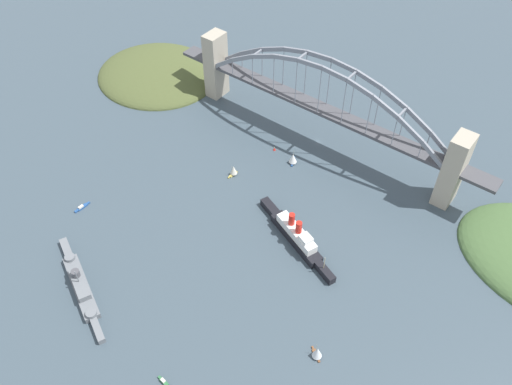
{
  "coord_description": "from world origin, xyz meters",
  "views": [
    {
      "loc": [
        -152.4,
        278.73,
        270.67
      ],
      "look_at": [
        0.0,
        79.83,
        8.0
      ],
      "focal_mm": 37.14,
      "sensor_mm": 36.0,
      "label": 1
    }
  ],
  "objects_px": {
    "ocean_liner": "(296,235)",
    "small_boat_2": "(234,170)",
    "harbor_arch_bridge": "(322,109)",
    "channel_marker_buoy": "(274,149)",
    "naval_cruiser": "(80,285)",
    "small_boat_0": "(82,207)",
    "seaplane_taxiing_near_bridge": "(364,127)",
    "small_boat_1": "(164,382)",
    "small_boat_3": "(293,158)",
    "small_boat_4": "(317,352)"
  },
  "relations": [
    {
      "from": "small_boat_0",
      "to": "channel_marker_buoy",
      "type": "height_order",
      "value": "channel_marker_buoy"
    },
    {
      "from": "harbor_arch_bridge",
      "to": "channel_marker_buoy",
      "type": "height_order",
      "value": "harbor_arch_bridge"
    },
    {
      "from": "small_boat_1",
      "to": "small_boat_4",
      "type": "height_order",
      "value": "small_boat_4"
    },
    {
      "from": "channel_marker_buoy",
      "to": "seaplane_taxiing_near_bridge",
      "type": "bearing_deg",
      "value": -123.35
    },
    {
      "from": "small_boat_0",
      "to": "small_boat_3",
      "type": "distance_m",
      "value": 154.05
    },
    {
      "from": "ocean_liner",
      "to": "small_boat_2",
      "type": "bearing_deg",
      "value": -18.11
    },
    {
      "from": "small_boat_3",
      "to": "small_boat_4",
      "type": "xyz_separation_m",
      "value": [
        -98.33,
        119.08,
        0.05
      ]
    },
    {
      "from": "naval_cruiser",
      "to": "seaplane_taxiing_near_bridge",
      "type": "distance_m",
      "value": 243.21
    },
    {
      "from": "naval_cruiser",
      "to": "small_boat_0",
      "type": "xyz_separation_m",
      "value": [
        51.14,
        -42.85,
        -2.45
      ]
    },
    {
      "from": "ocean_liner",
      "to": "harbor_arch_bridge",
      "type": "bearing_deg",
      "value": -65.49
    },
    {
      "from": "small_boat_0",
      "to": "small_boat_2",
      "type": "distance_m",
      "value": 108.6
    },
    {
      "from": "small_boat_0",
      "to": "small_boat_1",
      "type": "bearing_deg",
      "value": 157.4
    },
    {
      "from": "ocean_liner",
      "to": "small_boat_2",
      "type": "xyz_separation_m",
      "value": [
        70.72,
        -23.13,
        -0.87
      ]
    },
    {
      "from": "ocean_liner",
      "to": "small_boat_0",
      "type": "relative_size",
      "value": 6.05
    },
    {
      "from": "naval_cruiser",
      "to": "channel_marker_buoy",
      "type": "relative_size",
      "value": 27.94
    },
    {
      "from": "channel_marker_buoy",
      "to": "small_boat_3",
      "type": "bearing_deg",
      "value": 170.09
    },
    {
      "from": "naval_cruiser",
      "to": "small_boat_0",
      "type": "distance_m",
      "value": 66.76
    },
    {
      "from": "seaplane_taxiing_near_bridge",
      "to": "small_boat_2",
      "type": "xyz_separation_m",
      "value": [
        49.67,
        103.71,
        2.37
      ]
    },
    {
      "from": "naval_cruiser",
      "to": "channel_marker_buoy",
      "type": "distance_m",
      "value": 172.72
    },
    {
      "from": "small_boat_3",
      "to": "seaplane_taxiing_near_bridge",
      "type": "bearing_deg",
      "value": -108.54
    },
    {
      "from": "small_boat_1",
      "to": "small_boat_4",
      "type": "bearing_deg",
      "value": -132.41
    },
    {
      "from": "seaplane_taxiing_near_bridge",
      "to": "small_boat_4",
      "type": "bearing_deg",
      "value": 112.14
    },
    {
      "from": "harbor_arch_bridge",
      "to": "small_boat_0",
      "type": "distance_m",
      "value": 184.93
    },
    {
      "from": "small_boat_1",
      "to": "channel_marker_buoy",
      "type": "distance_m",
      "value": 193.82
    },
    {
      "from": "harbor_arch_bridge",
      "to": "small_boat_2",
      "type": "relative_size",
      "value": 27.76
    },
    {
      "from": "small_boat_3",
      "to": "small_boat_4",
      "type": "relative_size",
      "value": 1.0
    },
    {
      "from": "seaplane_taxiing_near_bridge",
      "to": "small_boat_1",
      "type": "height_order",
      "value": "seaplane_taxiing_near_bridge"
    },
    {
      "from": "harbor_arch_bridge",
      "to": "small_boat_3",
      "type": "bearing_deg",
      "value": 87.51
    },
    {
      "from": "small_boat_0",
      "to": "ocean_liner",
      "type": "bearing_deg",
      "value": -153.66
    },
    {
      "from": "naval_cruiser",
      "to": "small_boat_3",
      "type": "xyz_separation_m",
      "value": [
        -38.2,
        -168.29,
        1.53
      ]
    },
    {
      "from": "harbor_arch_bridge",
      "to": "naval_cruiser",
      "type": "relative_size",
      "value": 3.46
    },
    {
      "from": "small_boat_4",
      "to": "harbor_arch_bridge",
      "type": "bearing_deg",
      "value": -57.47
    },
    {
      "from": "ocean_liner",
      "to": "small_boat_2",
      "type": "relative_size",
      "value": 7.84
    },
    {
      "from": "small_boat_3",
      "to": "channel_marker_buoy",
      "type": "relative_size",
      "value": 3.78
    },
    {
      "from": "ocean_liner",
      "to": "small_boat_0",
      "type": "bearing_deg",
      "value": 26.34
    },
    {
      "from": "small_boat_2",
      "to": "small_boat_4",
      "type": "distance_m",
      "value": 150.2
    },
    {
      "from": "seaplane_taxiing_near_bridge",
      "to": "small_boat_1",
      "type": "xyz_separation_m",
      "value": [
        -19.88,
        247.48,
        -1.37
      ]
    },
    {
      "from": "harbor_arch_bridge",
      "to": "small_boat_1",
      "type": "height_order",
      "value": "harbor_arch_bridge"
    },
    {
      "from": "small_boat_1",
      "to": "small_boat_3",
      "type": "distance_m",
      "value": 185.25
    },
    {
      "from": "small_boat_1",
      "to": "small_boat_4",
      "type": "distance_m",
      "value": 82.99
    },
    {
      "from": "channel_marker_buoy",
      "to": "small_boat_2",
      "type": "bearing_deg",
      "value": 79.1
    },
    {
      "from": "ocean_liner",
      "to": "naval_cruiser",
      "type": "xyz_separation_m",
      "value": [
        81.79,
        108.66,
        -2.14
      ]
    },
    {
      "from": "naval_cruiser",
      "to": "small_boat_4",
      "type": "bearing_deg",
      "value": -160.18
    },
    {
      "from": "ocean_liner",
      "to": "small_boat_3",
      "type": "relative_size",
      "value": 7.23
    },
    {
      "from": "seaplane_taxiing_near_bridge",
      "to": "naval_cruiser",
      "type": "bearing_deg",
      "value": 75.54
    },
    {
      "from": "small_boat_0",
      "to": "small_boat_3",
      "type": "xyz_separation_m",
      "value": [
        -89.34,
        -125.44,
        3.98
      ]
    },
    {
      "from": "naval_cruiser",
      "to": "small_boat_2",
      "type": "bearing_deg",
      "value": -94.8
    },
    {
      "from": "harbor_arch_bridge",
      "to": "ocean_liner",
      "type": "height_order",
      "value": "harbor_arch_bridge"
    },
    {
      "from": "naval_cruiser",
      "to": "small_boat_1",
      "type": "distance_m",
      "value": 81.55
    },
    {
      "from": "harbor_arch_bridge",
      "to": "naval_cruiser",
      "type": "height_order",
      "value": "harbor_arch_bridge"
    }
  ]
}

